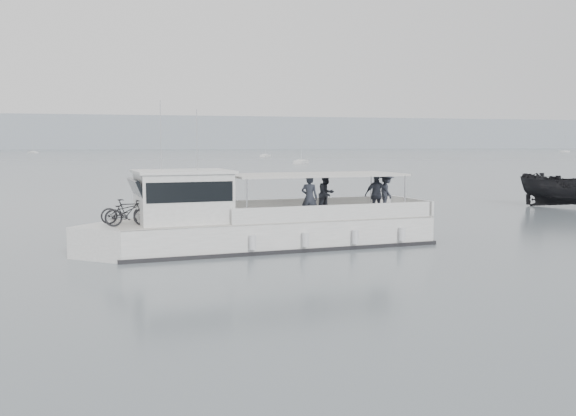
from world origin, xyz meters
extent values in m
plane|color=slate|center=(0.00, 0.00, 0.00)|extent=(1400.00, 1400.00, 0.00)
cube|color=#939EA8|center=(0.00, 560.00, 14.00)|extent=(1400.00, 90.00, 28.00)
cube|color=white|center=(0.94, 1.42, 0.48)|extent=(13.15, 4.56, 1.40)
cube|color=white|center=(-5.48, 0.85, 0.48)|extent=(3.48, 3.48, 1.40)
cube|color=beige|center=(0.94, 1.42, 1.18)|extent=(13.15, 4.56, 0.06)
cube|color=black|center=(0.94, 1.42, 0.05)|extent=(13.37, 4.71, 0.19)
cube|color=white|center=(2.72, 3.24, 1.50)|extent=(8.57, 0.86, 0.64)
cube|color=white|center=(3.01, -0.06, 1.50)|extent=(8.57, 0.86, 0.64)
cube|color=white|center=(7.31, 1.98, 1.50)|extent=(0.41, 3.43, 0.64)
cube|color=white|center=(-2.91, 1.08, 2.15)|extent=(3.68, 3.19, 1.93)
cube|color=black|center=(-4.57, 0.93, 2.31)|extent=(0.84, 2.73, 1.24)
cube|color=black|center=(-2.91, 1.08, 2.47)|extent=(3.47, 3.22, 0.75)
cube|color=white|center=(-2.91, 1.08, 3.17)|extent=(3.91, 3.43, 0.11)
cube|color=silver|center=(2.65, 1.57, 2.95)|extent=(7.56, 3.85, 0.09)
cylinder|color=silver|center=(-0.64, -0.23, 2.07)|extent=(0.07, 0.07, 1.77)
cylinder|color=silver|center=(-0.90, 2.77, 2.07)|extent=(0.07, 0.07, 1.77)
cylinder|color=silver|center=(6.21, 0.37, 2.07)|extent=(0.07, 0.07, 1.77)
cylinder|color=silver|center=(5.95, 3.37, 2.07)|extent=(0.07, 0.07, 1.77)
cylinder|color=silver|center=(-3.64, 1.99, 4.57)|extent=(0.03, 0.03, 2.79)
cylinder|color=silver|center=(-2.42, 0.37, 4.35)|extent=(0.03, 0.03, 2.36)
cylinder|color=silver|center=(-0.50, -0.61, 0.54)|extent=(0.28, 0.28, 0.54)
cylinder|color=silver|center=(1.64, -0.42, 0.54)|extent=(0.28, 0.28, 0.54)
cylinder|color=silver|center=(3.78, -0.23, 0.54)|extent=(0.28, 0.28, 0.54)
cylinder|color=silver|center=(5.92, -0.04, 0.54)|extent=(0.28, 0.28, 0.54)
imported|color=black|center=(-5.09, 1.32, 1.67)|extent=(1.89, 0.80, 0.97)
imported|color=black|center=(-5.01, 0.46, 1.69)|extent=(1.73, 0.63, 1.02)
imported|color=#282C36|center=(2.10, 0.55, 2.08)|extent=(0.78, 0.69, 1.81)
imported|color=#282C36|center=(3.44, 2.39, 2.08)|extent=(1.09, 1.01, 1.81)
imported|color=#282C36|center=(5.28, 1.15, 2.08)|extent=(1.07, 0.48, 1.81)
imported|color=#282C36|center=(6.26, 2.32, 2.08)|extent=(1.24, 1.33, 1.81)
imported|color=black|center=(24.17, 12.34, 1.25)|extent=(6.61, 5.84, 2.49)
cube|color=white|center=(-41.64, 305.45, 0.30)|extent=(5.36, 6.18, 0.75)
cube|color=white|center=(-41.64, 305.45, 0.62)|extent=(2.71, 2.80, 0.45)
cylinder|color=silver|center=(-41.64, 305.45, 4.03)|extent=(0.08, 0.08, 6.86)
cube|color=white|center=(34.91, 111.85, 0.30)|extent=(4.84, 6.11, 0.75)
cube|color=white|center=(34.91, 111.85, 0.62)|extent=(2.55, 2.68, 0.45)
cylinder|color=silver|center=(34.91, 111.85, 3.91)|extent=(0.08, 0.08, 6.62)
cube|color=white|center=(224.77, 263.25, 0.30)|extent=(8.55, 7.07, 0.75)
cube|color=white|center=(224.77, 263.25, 0.62)|extent=(3.80, 3.65, 0.45)
cylinder|color=silver|center=(224.77, 263.25, 5.28)|extent=(0.08, 0.08, 9.35)
cube|color=white|center=(45.18, 189.28, 0.30)|extent=(4.85, 6.17, 0.75)
cube|color=white|center=(45.18, 189.28, 0.62)|extent=(2.56, 2.70, 0.45)
cylinder|color=silver|center=(45.18, 189.28, 3.93)|extent=(0.08, 0.08, 6.67)
camera|label=1|loc=(-5.56, -23.99, 4.23)|focal=40.00mm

